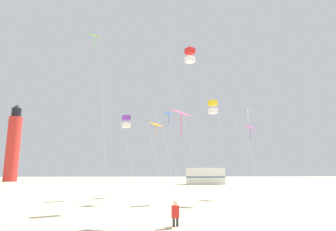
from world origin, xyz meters
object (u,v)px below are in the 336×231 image
(kite_diamond_magenta, at_px, (250,129))
(kite_box_violet, at_px, (126,122))
(rv_van_white, at_px, (205,176))
(kite_diamond_orange, at_px, (156,127))
(kite_diamond_lime, at_px, (96,44))
(kite_diamond_rainbow, at_px, (181,116))
(kite_flyer_standing, at_px, (175,213))
(kite_diamond_blue, at_px, (168,116))
(kite_box_gold, at_px, (213,107))
(kite_box_scarlet, at_px, (190,56))
(lighthouse_distant, at_px, (13,145))
(kite_diamond_white, at_px, (248,112))

(kite_diamond_magenta, height_order, kite_box_violet, kite_box_violet)
(rv_van_white, bearing_deg, kite_diamond_magenta, -91.99)
(kite_box_violet, bearing_deg, kite_diamond_magenta, -0.34)
(kite_box_violet, bearing_deg, kite_diamond_orange, -50.08)
(kite_diamond_lime, distance_m, kite_diamond_rainbow, 12.67)
(kite_diamond_rainbow, bearing_deg, kite_diamond_orange, 97.71)
(kite_flyer_standing, xyz_separation_m, kite_diamond_rainbow, (0.43, 1.51, 4.63))
(kite_box_violet, bearing_deg, kite_diamond_rainbow, -71.97)
(kite_diamond_blue, distance_m, kite_box_gold, 6.74)
(kite_diamond_lime, height_order, kite_diamond_rainbow, kite_diamond_lime)
(kite_flyer_standing, relative_size, kite_diamond_rainbow, 0.21)
(kite_flyer_standing, height_order, kite_box_gold, kite_box_gold)
(kite_diamond_blue, bearing_deg, kite_box_scarlet, -82.18)
(lighthouse_distant, bearing_deg, kite_diamond_blue, -47.77)
(kite_diamond_blue, bearing_deg, kite_box_gold, -58.69)
(kite_box_scarlet, height_order, kite_box_gold, kite_box_scarlet)
(kite_box_scarlet, bearing_deg, kite_diamond_magenta, 41.14)
(kite_diamond_lime, relative_size, kite_diamond_magenta, 2.05)
(kite_diamond_orange, bearing_deg, lighthouse_distant, 126.44)
(kite_flyer_standing, xyz_separation_m, kite_diamond_orange, (-0.75, 10.25, 5.34))
(kite_box_gold, height_order, rv_van_white, kite_box_gold)
(kite_flyer_standing, height_order, kite_diamond_rainbow, kite_diamond_rainbow)
(kite_diamond_blue, distance_m, lighthouse_distant, 47.49)
(kite_diamond_magenta, height_order, kite_box_gold, kite_box_gold)
(kite_box_scarlet, height_order, kite_diamond_rainbow, kite_box_scarlet)
(kite_flyer_standing, bearing_deg, kite_diamond_blue, -87.07)
(kite_diamond_magenta, distance_m, kite_diamond_orange, 9.55)
(kite_box_gold, height_order, kite_diamond_rainbow, kite_box_gold)
(kite_flyer_standing, height_order, kite_diamond_lime, kite_diamond_lime)
(kite_box_gold, distance_m, kite_box_violet, 8.15)
(kite_flyer_standing, xyz_separation_m, kite_diamond_blue, (0.63, 16.45, 7.37))
(kite_flyer_standing, distance_m, kite_diamond_rainbow, 4.88)
(kite_box_scarlet, xyz_separation_m, kite_box_gold, (2.31, 2.88, -3.44))
(kite_flyer_standing, height_order, lighthouse_distant, lighthouse_distant)
(kite_diamond_white, distance_m, rv_van_white, 28.26)
(kite_flyer_standing, bearing_deg, rv_van_white, -97.32)
(kite_diamond_blue, distance_m, kite_diamond_rainbow, 15.19)
(kite_diamond_orange, bearing_deg, kite_diamond_magenta, 19.47)
(kite_flyer_standing, bearing_deg, kite_diamond_rainbow, -100.81)
(kite_diamond_lime, relative_size, rv_van_white, 2.10)
(lighthouse_distant, bearing_deg, kite_diamond_white, -47.72)
(kite_flyer_standing, xyz_separation_m, kite_box_violet, (-3.47, 13.50, 6.29))
(kite_diamond_blue, height_order, kite_box_gold, kite_diamond_blue)
(kite_diamond_magenta, distance_m, kite_box_gold, 5.17)
(kite_flyer_standing, relative_size, kite_box_scarlet, 0.10)
(kite_box_gold, bearing_deg, rv_van_white, 81.23)
(kite_diamond_white, xyz_separation_m, kite_box_scarlet, (-5.00, -1.88, 4.00))
(kite_diamond_lime, xyz_separation_m, kite_diamond_blue, (6.45, 6.91, -4.80))
(kite_box_gold, bearing_deg, kite_diamond_magenta, 33.61)
(kite_diamond_white, distance_m, kite_diamond_orange, 7.69)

